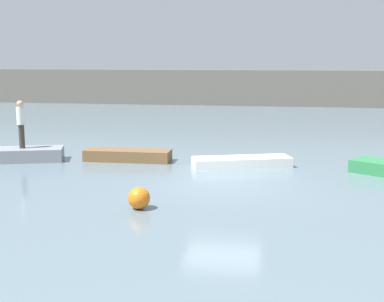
% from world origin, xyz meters
% --- Properties ---
extents(ground_plane, '(120.00, 120.00, 0.00)m').
position_xyz_m(ground_plane, '(0.00, 0.00, 0.00)').
color(ground_plane, slate).
extents(embankment_wall, '(80.00, 1.20, 2.98)m').
position_xyz_m(embankment_wall, '(0.00, 28.74, 1.49)').
color(embankment_wall, '#666056').
rests_on(embankment_wall, ground_plane).
extents(rowboat_grey, '(3.35, 2.15, 0.51)m').
position_xyz_m(rowboat_grey, '(-8.28, 2.60, 0.26)').
color(rowboat_grey, gray).
rests_on(rowboat_grey, ground_plane).
extents(rowboat_brown, '(3.42, 1.02, 0.45)m').
position_xyz_m(rowboat_brown, '(-4.17, 3.30, 0.22)').
color(rowboat_brown, brown).
rests_on(rowboat_brown, ground_plane).
extents(rowboat_white, '(3.82, 2.19, 0.37)m').
position_xyz_m(rowboat_white, '(0.38, 2.85, 0.19)').
color(rowboat_white, white).
rests_on(rowboat_white, ground_plane).
extents(person_white_shirt, '(0.32, 0.32, 1.88)m').
position_xyz_m(person_white_shirt, '(-8.28, 2.60, 1.58)').
color(person_white_shirt, '#38332D').
rests_on(person_white_shirt, rowboat_grey).
extents(mooring_buoy, '(0.61, 0.61, 0.61)m').
position_xyz_m(mooring_buoy, '(-1.94, -3.30, 0.30)').
color(mooring_buoy, orange).
rests_on(mooring_buoy, ground_plane).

